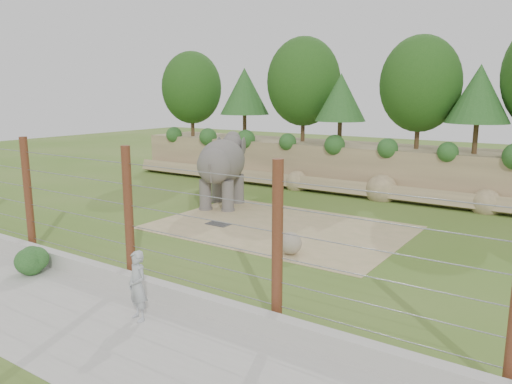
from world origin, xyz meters
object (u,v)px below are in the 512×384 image
Objects in this scene: barrier_fence at (129,215)px; elephant at (222,172)px; zookeeper at (138,286)px; stone_ball at (291,243)px.

elephant is at bearing 112.54° from barrier_fence.
zookeeper is (2.06, -1.64, -1.12)m from barrier_fence.
zookeeper is at bearing -82.09° from elephant.
elephant is at bearing 133.03° from zookeeper.
elephant is 8.01m from stone_ball.
barrier_fence is at bearing -87.99° from elephant.
barrier_fence is 2.86m from zookeeper.
elephant is 5.46× the size of stone_ball.
stone_ball is 6.41m from zookeeper.
barrier_fence reaches higher than stone_ball.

